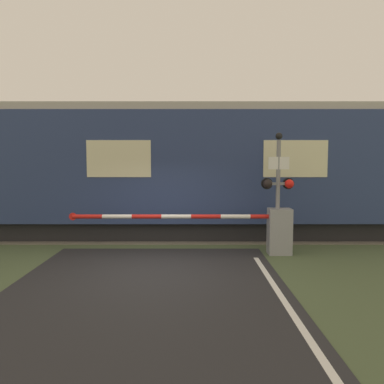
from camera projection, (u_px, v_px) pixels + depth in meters
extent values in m
plane|color=#475638|center=(156.00, 270.00, 8.50)|extent=(80.00, 80.00, 0.00)
cube|color=#666056|center=(168.00, 234.00, 12.64)|extent=(36.00, 3.20, 0.03)
cube|color=#595451|center=(166.00, 236.00, 11.92)|extent=(36.00, 0.08, 0.10)
cube|color=#595451|center=(169.00, 228.00, 13.35)|extent=(36.00, 0.08, 0.10)
cube|color=black|center=(130.00, 225.00, 12.62)|extent=(17.29, 2.55, 0.60)
cube|color=navy|center=(129.00, 167.00, 12.45)|extent=(18.79, 3.00, 3.37)
cube|color=#ADA89E|center=(129.00, 112.00, 12.30)|extent=(18.42, 2.76, 0.24)
cube|color=beige|center=(297.00, 159.00, 10.90)|extent=(1.88, 0.02, 1.08)
cube|color=beige|center=(120.00, 159.00, 10.93)|extent=(1.88, 0.02, 1.08)
cube|color=gray|center=(281.00, 231.00, 9.90)|extent=(0.60, 0.44, 1.22)
cylinder|color=gray|center=(281.00, 217.00, 9.87)|extent=(0.16, 0.16, 0.18)
cylinder|color=red|center=(267.00, 217.00, 9.87)|extent=(0.78, 0.11, 0.11)
cylinder|color=white|center=(237.00, 217.00, 9.87)|extent=(0.78, 0.11, 0.11)
cylinder|color=red|center=(207.00, 217.00, 9.88)|extent=(0.78, 0.11, 0.11)
cylinder|color=white|center=(178.00, 216.00, 9.88)|extent=(0.78, 0.11, 0.11)
cylinder|color=red|center=(148.00, 216.00, 9.88)|extent=(0.78, 0.11, 0.11)
cylinder|color=white|center=(119.00, 216.00, 9.89)|extent=(0.78, 0.11, 0.11)
cylinder|color=red|center=(89.00, 216.00, 9.89)|extent=(0.78, 0.11, 0.11)
cylinder|color=red|center=(75.00, 216.00, 9.89)|extent=(0.20, 0.02, 0.20)
cylinder|color=gray|center=(279.00, 197.00, 9.88)|extent=(0.11, 0.11, 3.02)
cube|color=gray|center=(280.00, 184.00, 9.85)|extent=(0.69, 0.07, 0.07)
sphere|color=black|center=(269.00, 184.00, 9.81)|extent=(0.24, 0.24, 0.24)
sphere|color=red|center=(291.00, 184.00, 9.80)|extent=(0.24, 0.24, 0.24)
cylinder|color=black|center=(268.00, 184.00, 9.91)|extent=(0.30, 0.06, 0.30)
cylinder|color=black|center=(290.00, 184.00, 9.91)|extent=(0.30, 0.06, 0.30)
cube|color=white|center=(281.00, 163.00, 9.77)|extent=(0.54, 0.02, 0.33)
sphere|color=black|center=(281.00, 136.00, 9.75)|extent=(0.18, 0.18, 0.18)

